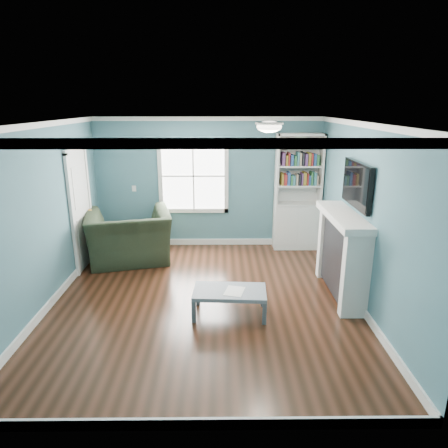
{
  "coord_description": "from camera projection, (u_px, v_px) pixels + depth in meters",
  "views": [
    {
      "loc": [
        0.24,
        -5.42,
        2.84
      ],
      "look_at": [
        0.29,
        0.4,
        1.08
      ],
      "focal_mm": 32.0,
      "sensor_mm": 36.0,
      "label": 1
    }
  ],
  "objects": [
    {
      "name": "paper_sheet",
      "position": [
        234.0,
        291.0,
        5.48
      ],
      "size": [
        0.32,
        0.37,
        0.0
      ],
      "primitive_type": "cube",
      "rotation": [
        0.0,
        0.0,
        -0.25
      ],
      "color": "white",
      "rests_on": "coffee_table"
    },
    {
      "name": "ceiling_fixture",
      "position": [
        269.0,
        126.0,
        5.37
      ],
      "size": [
        0.38,
        0.38,
        0.15
      ],
      "color": "white",
      "rests_on": "room_walls"
    },
    {
      "name": "trim",
      "position": [
        204.0,
        222.0,
        5.65
      ],
      "size": [
        4.5,
        5.0,
        2.6
      ],
      "color": "white",
      "rests_on": "ground"
    },
    {
      "name": "light_switch",
      "position": [
        134.0,
        189.0,
        8.02
      ],
      "size": [
        0.08,
        0.01,
        0.12
      ],
      "primitive_type": "cube",
      "color": "white",
      "rests_on": "room_walls"
    },
    {
      "name": "tv",
      "position": [
        357.0,
        185.0,
        5.72
      ],
      "size": [
        0.06,
        1.1,
        0.65
      ],
      "primitive_type": "cube",
      "color": "black",
      "rests_on": "fireplace"
    },
    {
      "name": "coffee_table",
      "position": [
        230.0,
        293.0,
        5.53
      ],
      "size": [
        1.03,
        0.61,
        0.36
      ],
      "rotation": [
        0.0,
        0.0,
        -0.06
      ],
      "color": "#434A50",
      "rests_on": "ground"
    },
    {
      "name": "fireplace",
      "position": [
        342.0,
        255.0,
        6.03
      ],
      "size": [
        0.44,
        1.58,
        1.3
      ],
      "color": "black",
      "rests_on": "ground"
    },
    {
      "name": "room_walls",
      "position": [
        203.0,
        198.0,
        5.55
      ],
      "size": [
        5.0,
        5.0,
        5.0
      ],
      "color": "#406977",
      "rests_on": "ground"
    },
    {
      "name": "floor",
      "position": [
        205.0,
        300.0,
        6.01
      ],
      "size": [
        5.0,
        5.0,
        0.0
      ],
      "primitive_type": "plane",
      "color": "black",
      "rests_on": "ground"
    },
    {
      "name": "recliner",
      "position": [
        129.0,
        228.0,
        7.34
      ],
      "size": [
        1.65,
        1.27,
        1.29
      ],
      "primitive_type": "imported",
      "rotation": [
        0.0,
        0.0,
        -2.91
      ],
      "color": "black",
      "rests_on": "ground"
    },
    {
      "name": "door",
      "position": [
        81.0,
        208.0,
        7.02
      ],
      "size": [
        0.12,
        0.98,
        2.17
      ],
      "color": "silver",
      "rests_on": "ground"
    },
    {
      "name": "bookshelf",
      "position": [
        297.0,
        204.0,
        7.96
      ],
      "size": [
        0.9,
        0.35,
        2.31
      ],
      "color": "silver",
      "rests_on": "ground"
    },
    {
      "name": "window",
      "position": [
        193.0,
        176.0,
        7.96
      ],
      "size": [
        1.4,
        0.06,
        1.5
      ],
      "color": "white",
      "rests_on": "room_walls"
    }
  ]
}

